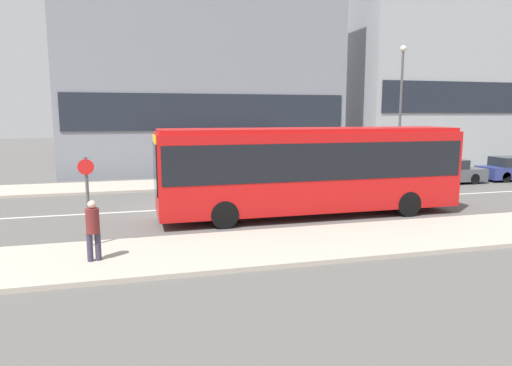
{
  "coord_description": "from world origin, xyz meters",
  "views": [
    {
      "loc": [
        -1.96,
        -18.49,
        3.89
      ],
      "look_at": [
        2.43,
        -2.17,
        1.3
      ],
      "focal_mm": 32.0,
      "sensor_mm": 36.0,
      "label": 1
    }
  ],
  "objects_px": {
    "city_bus": "(310,166)",
    "bus_stop_sign": "(87,194)",
    "street_lamp": "(401,99)",
    "parked_car_0": "(442,172)",
    "pedestrian_near_stop": "(93,227)"
  },
  "relations": [
    {
      "from": "city_bus",
      "to": "parked_car_0",
      "type": "relative_size",
      "value": 2.53
    },
    {
      "from": "city_bus",
      "to": "bus_stop_sign",
      "type": "xyz_separation_m",
      "value": [
        -7.75,
        -2.57,
        -0.3
      ]
    },
    {
      "from": "pedestrian_near_stop",
      "to": "city_bus",
      "type": "bearing_deg",
      "value": 15.54
    },
    {
      "from": "city_bus",
      "to": "bus_stop_sign",
      "type": "bearing_deg",
      "value": -159.78
    },
    {
      "from": "parked_car_0",
      "to": "bus_stop_sign",
      "type": "height_order",
      "value": "bus_stop_sign"
    },
    {
      "from": "city_bus",
      "to": "parked_car_0",
      "type": "height_order",
      "value": "city_bus"
    },
    {
      "from": "city_bus",
      "to": "street_lamp",
      "type": "distance_m",
      "value": 11.86
    },
    {
      "from": "city_bus",
      "to": "parked_car_0",
      "type": "xyz_separation_m",
      "value": [
        10.24,
        5.76,
        -1.29
      ]
    },
    {
      "from": "city_bus",
      "to": "pedestrian_near_stop",
      "type": "bearing_deg",
      "value": -150.03
    },
    {
      "from": "city_bus",
      "to": "pedestrian_near_stop",
      "type": "distance_m",
      "value": 8.58
    },
    {
      "from": "parked_car_0",
      "to": "bus_stop_sign",
      "type": "distance_m",
      "value": 19.85
    },
    {
      "from": "pedestrian_near_stop",
      "to": "street_lamp",
      "type": "relative_size",
      "value": 0.21
    },
    {
      "from": "pedestrian_near_stop",
      "to": "bus_stop_sign",
      "type": "relative_size",
      "value": 0.62
    },
    {
      "from": "city_bus",
      "to": "parked_car_0",
      "type": "bearing_deg",
      "value": 31.23
    },
    {
      "from": "city_bus",
      "to": "street_lamp",
      "type": "height_order",
      "value": "street_lamp"
    }
  ]
}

